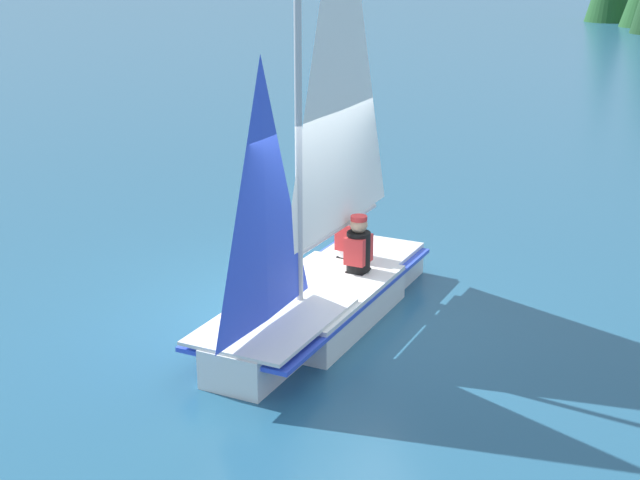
% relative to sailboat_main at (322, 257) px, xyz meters
% --- Properties ---
extents(ground_plane, '(260.00, 260.00, 0.00)m').
position_rel_sailboat_main_xyz_m(ground_plane, '(-0.04, 0.03, -0.81)').
color(ground_plane, '#235675').
extents(sailboat_main, '(4.08, 3.58, 5.53)m').
position_rel_sailboat_main_xyz_m(sailboat_main, '(0.00, 0.00, 0.00)').
color(sailboat_main, white).
rests_on(sailboat_main, ground_plane).
extents(sailor_helm, '(0.43, 0.42, 1.16)m').
position_rel_sailboat_main_xyz_m(sailor_helm, '(0.41, -0.56, -0.17)').
color(sailor_helm, black).
rests_on(sailor_helm, ground_plane).
extents(sailor_crew, '(0.43, 0.42, 1.16)m').
position_rel_sailboat_main_xyz_m(sailor_crew, '(0.99, -0.57, -0.17)').
color(sailor_crew, black).
rests_on(sailor_crew, ground_plane).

